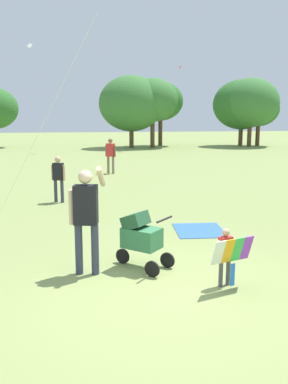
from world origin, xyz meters
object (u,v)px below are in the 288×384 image
child_with_butterfly_kite (227,252)px  picnic_blanket (199,230)px  person_sitting_far (58,175)px  person_adult_flyer (86,212)px  person_red_shirt (111,153)px  stroller (141,235)px

child_with_butterfly_kite → picnic_blanket: bearing=80.9°
picnic_blanket → person_sitting_far: bearing=131.9°
person_adult_flyer → person_red_shirt: size_ratio=1.16×
person_sitting_far → person_adult_flyer: bearing=-83.1°
stroller → person_sitting_far: person_sitting_far is taller
person_sitting_far → person_red_shirt: bearing=71.3°
child_with_butterfly_kite → picnic_blanket: (0.51, 3.20, -0.57)m
person_adult_flyer → picnic_blanket: person_adult_flyer is taller
child_with_butterfly_kite → person_adult_flyer: bearing=157.6°
person_adult_flyer → person_red_shirt: (1.37, 12.32, -0.13)m
child_with_butterfly_kite → person_sitting_far: size_ratio=0.66×
child_with_butterfly_kite → person_sitting_far: bearing=112.5°
person_red_shirt → picnic_blanket: person_red_shirt is taller
child_with_butterfly_kite → person_sitting_far: 7.59m
stroller → child_with_butterfly_kite: bearing=-40.4°
stroller → person_red_shirt: (0.42, 12.18, 0.35)m
person_adult_flyer → stroller: (0.95, 0.14, -0.48)m
person_sitting_far → picnic_blanket: (3.42, -3.81, -0.84)m
person_red_shirt → picnic_blanket: 10.14m
stroller → person_red_shirt: bearing=88.0°
person_adult_flyer → person_red_shirt: person_adult_flyer is taller
picnic_blanket → person_red_shirt: bearing=97.5°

